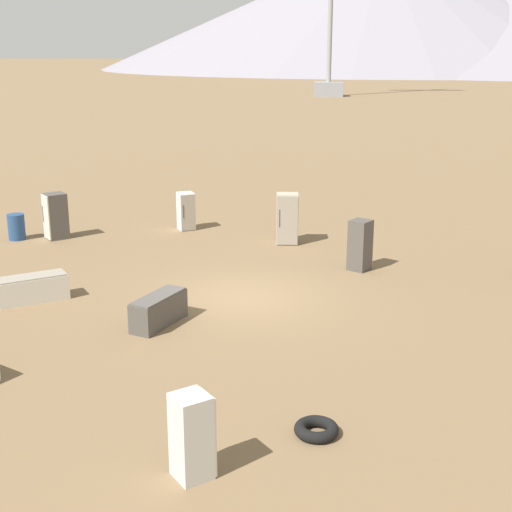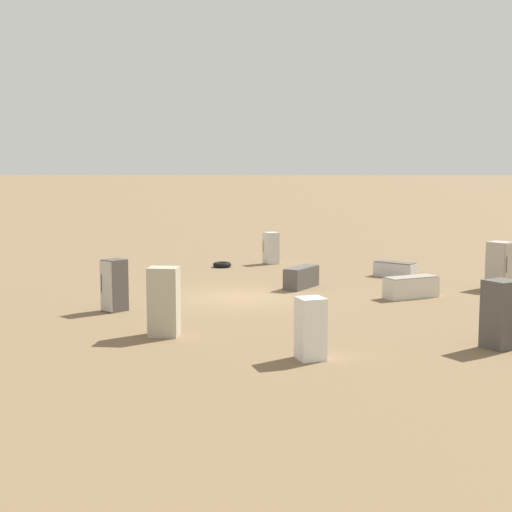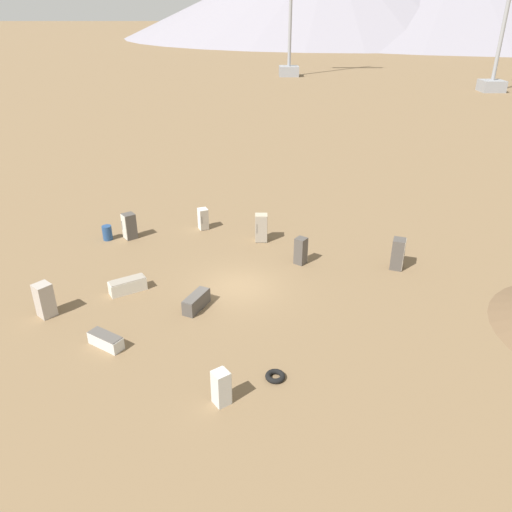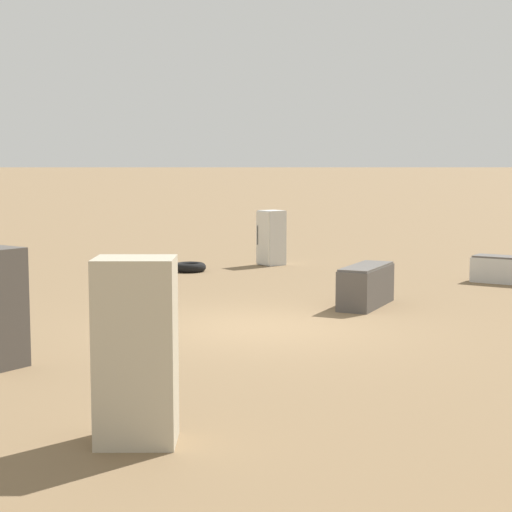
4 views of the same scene
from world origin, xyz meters
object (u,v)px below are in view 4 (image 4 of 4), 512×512
at_px(discarded_fridge_1, 366,286).
at_px(scrap_tire, 190,267).
at_px(discarded_fridge_4, 510,270).
at_px(discarded_fridge_7, 136,351).
at_px(discarded_fridge_9, 271,238).

height_order(discarded_fridge_1, scrap_tire, discarded_fridge_1).
xyz_separation_m(discarded_fridge_4, scrap_tire, (7.47, -2.17, -0.20)).
height_order(discarded_fridge_4, discarded_fridge_7, discarded_fridge_7).
relative_size(discarded_fridge_1, scrap_tire, 2.27).
distance_m(discarded_fridge_4, discarded_fridge_7, 13.16).
bearing_deg(scrap_tire, discarded_fridge_9, -146.62).
relative_size(discarded_fridge_7, discarded_fridge_9, 1.25).
xyz_separation_m(discarded_fridge_7, scrap_tire, (0.45, -13.29, -0.81)).
relative_size(discarded_fridge_1, discarded_fridge_7, 1.02).
bearing_deg(discarded_fridge_9, scrap_tire, 88.16).
bearing_deg(discarded_fridge_9, discarded_fridge_1, 158.88).
relative_size(discarded_fridge_1, discarded_fridge_9, 1.27).
bearing_deg(discarded_fridge_9, discarded_fridge_4, -158.64).
bearing_deg(discarded_fridge_1, discarded_fridge_7, -87.32).
height_order(discarded_fridge_4, scrap_tire, discarded_fridge_4).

